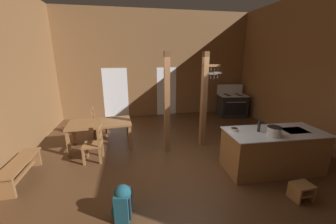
% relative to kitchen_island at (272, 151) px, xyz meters
% --- Properties ---
extents(ground_plane, '(8.62, 9.47, 0.10)m').
position_rel_kitchen_island_xyz_m(ground_plane, '(-1.91, 0.55, -0.52)').
color(ground_plane, '#4C301C').
extents(wall_back, '(8.62, 0.14, 4.29)m').
position_rel_kitchen_island_xyz_m(wall_back, '(-1.91, 4.96, 1.68)').
color(wall_back, brown).
rests_on(wall_back, ground_plane).
extents(glazed_door_back_left, '(1.00, 0.01, 2.05)m').
position_rel_kitchen_island_xyz_m(glazed_door_back_left, '(-3.67, 4.89, 0.56)').
color(glazed_door_back_left, white).
rests_on(glazed_door_back_left, ground_plane).
extents(glazed_panel_back_right, '(0.84, 0.01, 2.05)m').
position_rel_kitchen_island_xyz_m(glazed_panel_back_right, '(-1.52, 4.89, 0.56)').
color(glazed_panel_back_right, white).
rests_on(glazed_panel_back_right, ground_plane).
extents(kitchen_island, '(2.20, 1.05, 0.93)m').
position_rel_kitchen_island_xyz_m(kitchen_island, '(0.00, 0.00, 0.00)').
color(kitchen_island, brown).
rests_on(kitchen_island, ground_plane).
extents(stove_range, '(1.21, 0.91, 1.32)m').
position_rel_kitchen_island_xyz_m(stove_range, '(1.18, 4.09, 0.02)').
color(stove_range, black).
rests_on(stove_range, ground_plane).
extents(support_post_with_pot_rack, '(0.59, 0.26, 2.64)m').
position_rel_kitchen_island_xyz_m(support_post_with_pot_rack, '(-1.06, 1.56, 0.96)').
color(support_post_with_pot_rack, brown).
rests_on(support_post_with_pot_rack, ground_plane).
extents(support_post_center, '(0.14, 0.14, 2.64)m').
position_rel_kitchen_island_xyz_m(support_post_center, '(-2.16, 1.40, 0.86)').
color(support_post_center, brown).
rests_on(support_post_center, ground_plane).
extents(step_stool, '(0.38, 0.30, 0.30)m').
position_rel_kitchen_island_xyz_m(step_stool, '(-0.12, -0.99, -0.29)').
color(step_stool, olive).
rests_on(step_stool, ground_plane).
extents(dining_table, '(1.76, 1.02, 0.74)m').
position_rel_kitchen_island_xyz_m(dining_table, '(-3.97, 2.01, 0.19)').
color(dining_table, brown).
rests_on(dining_table, ground_plane).
extents(ladderback_chair_near_window, '(0.47, 0.47, 0.95)m').
position_rel_kitchen_island_xyz_m(ladderback_chair_near_window, '(-4.16, 2.88, -0.01)').
color(ladderback_chair_near_window, olive).
rests_on(ladderback_chair_near_window, ground_plane).
extents(ladderback_chair_by_post, '(0.46, 0.46, 0.95)m').
position_rel_kitchen_island_xyz_m(ladderback_chair_by_post, '(-4.01, 1.19, -0.01)').
color(ladderback_chair_by_post, olive).
rests_on(ladderback_chair_by_post, ground_plane).
extents(bench_along_left_wall, '(0.37, 1.30, 0.44)m').
position_rel_kitchen_island_xyz_m(bench_along_left_wall, '(-5.42, 0.62, -0.16)').
color(bench_along_left_wall, brown).
rests_on(bench_along_left_wall, ground_plane).
extents(backpack, '(0.35, 0.36, 0.60)m').
position_rel_kitchen_island_xyz_m(backpack, '(-3.30, -0.83, -0.15)').
color(backpack, '#194756').
rests_on(backpack, ground_plane).
extents(stockpot_on_counter, '(0.35, 0.28, 0.20)m').
position_rel_kitchen_island_xyz_m(stockpot_on_counter, '(-0.23, -0.23, 0.57)').
color(stockpot_on_counter, silver).
rests_on(stockpot_on_counter, kitchen_island).
extents(mixing_bowl_on_counter, '(0.17, 0.17, 0.06)m').
position_rel_kitchen_island_xyz_m(mixing_bowl_on_counter, '(-0.87, 0.20, 0.50)').
color(mixing_bowl_on_counter, silver).
rests_on(mixing_bowl_on_counter, kitchen_island).
extents(bottle_tall_on_counter, '(0.06, 0.06, 0.32)m').
position_rel_kitchen_island_xyz_m(bottle_tall_on_counter, '(-0.37, 0.07, 0.59)').
color(bottle_tall_on_counter, '#1E2328').
rests_on(bottle_tall_on_counter, kitchen_island).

